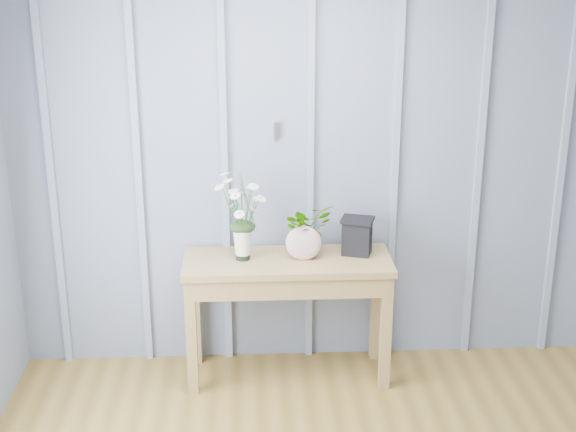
{
  "coord_description": "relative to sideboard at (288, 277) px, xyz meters",
  "views": [
    {
      "loc": [
        -0.61,
        -2.27,
        2.49
      ],
      "look_at": [
        -0.39,
        1.94,
        1.03
      ],
      "focal_mm": 50.0,
      "sensor_mm": 36.0,
      "label": 1
    }
  ],
  "objects": [
    {
      "name": "room_shell",
      "position": [
        0.39,
        -1.08,
        1.35
      ],
      "size": [
        4.0,
        4.5,
        2.5
      ],
      "color": "gray",
      "rests_on": "ground"
    },
    {
      "name": "sideboard",
      "position": [
        0.0,
        0.0,
        0.0
      ],
      "size": [
        1.2,
        0.45,
        0.75
      ],
      "color": "olive",
      "rests_on": "ground"
    },
    {
      "name": "daisy_vase",
      "position": [
        -0.26,
        0.01,
        0.43
      ],
      "size": [
        0.36,
        0.27,
        0.51
      ],
      "color": "black",
      "rests_on": "sideboard"
    },
    {
      "name": "spider_plant",
      "position": [
        0.12,
        0.07,
        0.27
      ],
      "size": [
        0.36,
        0.34,
        0.31
      ],
      "primitive_type": "imported",
      "rotation": [
        0.0,
        0.0,
        0.47
      ],
      "color": "#1B3212",
      "rests_on": "sideboard"
    },
    {
      "name": "felt_disc_vessel",
      "position": [
        0.09,
        -0.02,
        0.22
      ],
      "size": [
        0.21,
        0.07,
        0.21
      ],
      "primitive_type": "ellipsoid",
      "rotation": [
        0.0,
        0.0,
        -0.07
      ],
      "color": "#994964",
      "rests_on": "sideboard"
    },
    {
      "name": "carved_box",
      "position": [
        0.41,
        0.06,
        0.23
      ],
      "size": [
        0.21,
        0.19,
        0.22
      ],
      "color": "black",
      "rests_on": "sideboard"
    }
  ]
}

